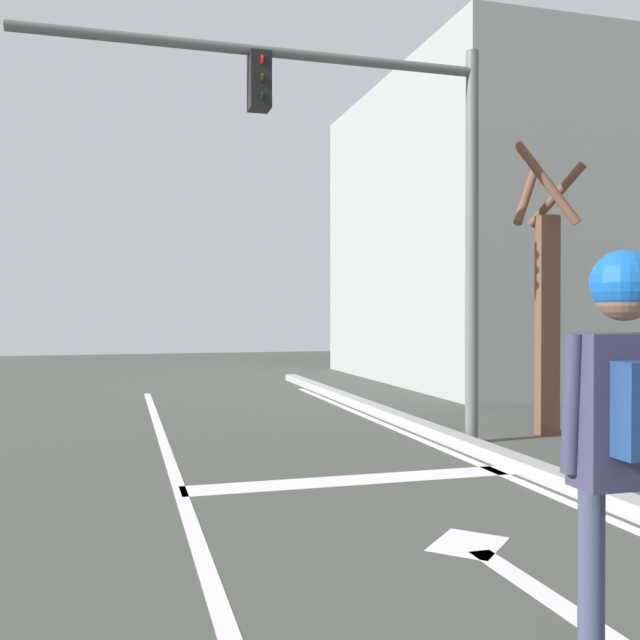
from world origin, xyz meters
TOP-DOWN VIEW (x-y plane):
  - lane_line_center at (-0.14, 6.00)m, footprint 0.12×20.00m
  - lane_line_curbside at (3.02, 6.00)m, footprint 0.12×20.00m
  - stop_bar at (1.52, 7.95)m, footprint 3.31×0.40m
  - lane_arrow_stem at (1.68, 5.08)m, footprint 0.16×1.40m
  - lane_arrow_head at (1.68, 5.93)m, footprint 0.71×0.71m
  - skater at (1.24, 3.78)m, footprint 0.49×0.64m
  - traffic_signal_mast at (2.24, 9.45)m, footprint 5.44×0.34m
  - roadside_tree at (4.82, 9.74)m, footprint 1.07×1.07m
  - building_block at (10.68, 16.78)m, footprint 11.01×8.56m

SIDE VIEW (x-z plane):
  - lane_line_center at x=-0.14m, z-range 0.00..0.01m
  - lane_line_curbside at x=3.02m, z-range 0.00..0.01m
  - stop_bar at x=1.52m, z-range 0.00..0.01m
  - lane_arrow_stem at x=1.68m, z-range 0.00..0.01m
  - lane_arrow_head at x=1.68m, z-range 0.00..0.01m
  - skater at x=1.24m, z-range 0.34..2.12m
  - roadside_tree at x=4.82m, z-range -0.26..3.60m
  - traffic_signal_mast at x=2.24m, z-range 1.00..5.86m
  - building_block at x=10.68m, z-range 0.00..6.98m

